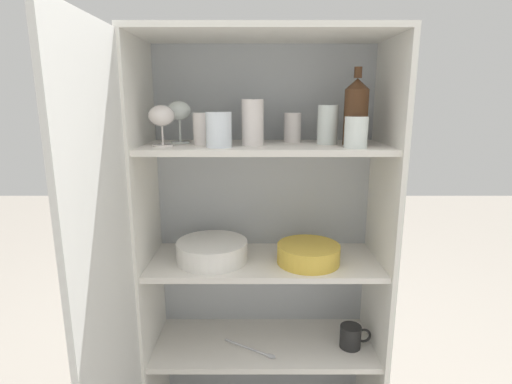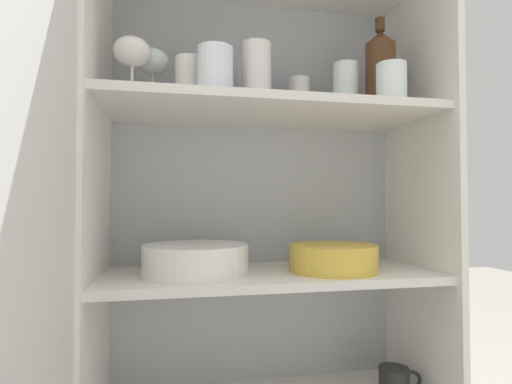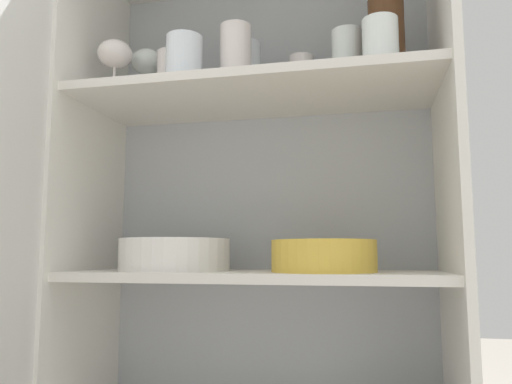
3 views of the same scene
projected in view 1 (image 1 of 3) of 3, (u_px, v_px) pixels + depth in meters
The scene contains 22 objects.
cupboard_back_panel at pixel (265, 237), 1.59m from camera, with size 0.84×0.02×1.45m, color #B2B7BC.
cupboard_side_left at pixel (151, 253), 1.43m from camera, with size 0.02×0.35×1.45m, color white.
cupboard_side_right at pixel (381, 253), 1.42m from camera, with size 0.02×0.35×1.45m, color white.
cupboard_top_panel at pixel (267, 34), 1.26m from camera, with size 0.84×0.35×0.02m, color white.
shelf_board_lower at pixel (265, 344), 1.51m from camera, with size 0.81×0.32×0.02m, color silver.
shelf_board_middle at pixel (266, 262), 1.43m from camera, with size 0.81×0.32×0.02m, color silver.
shelf_board_upper at pixel (267, 147), 1.34m from camera, with size 0.81×0.32×0.02m, color silver.
cupboard_door at pixel (109, 308), 1.05m from camera, with size 0.02×0.42×1.45m.
tumbler_glass_0 at pixel (255, 123), 1.29m from camera, with size 0.07×0.07×0.15m.
tumbler_glass_1 at pixel (221, 130), 1.25m from camera, with size 0.08×0.08×0.11m.
tumbler_glass_2 at pixel (330, 125), 1.33m from camera, with size 0.07×0.07×0.13m.
tumbler_glass_3 at pixel (255, 121), 1.38m from camera, with size 0.07×0.07×0.15m.
tumbler_glass_4 at pixel (358, 132), 1.23m from camera, with size 0.07×0.07×0.10m.
tumbler_glass_5 at pixel (294, 128), 1.39m from camera, with size 0.06×0.06×0.10m.
tumbler_glass_6 at pixel (206, 129), 1.31m from camera, with size 0.07×0.07×0.11m.
wine_glass_0 at pixel (181, 112), 1.35m from camera, with size 0.08×0.08×0.14m.
wine_glass_1 at pixel (164, 117), 1.26m from camera, with size 0.08×0.08×0.13m.
wine_bottle at pixel (358, 112), 1.30m from camera, with size 0.08×0.08×0.25m.
plate_stack_white at pixel (214, 251), 1.41m from camera, with size 0.25×0.25×0.07m.
mixing_bowl_large at pixel (310, 253), 1.39m from camera, with size 0.22×0.22×0.07m.
coffee_mug_primary at pixel (353, 337), 1.47m from camera, with size 0.11×0.08×0.08m.
serving_spoon at pixel (255, 350), 1.45m from camera, with size 0.19×0.12×0.01m.
Camera 1 is at (-0.03, -1.18, 1.26)m, focal length 28.00 mm.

